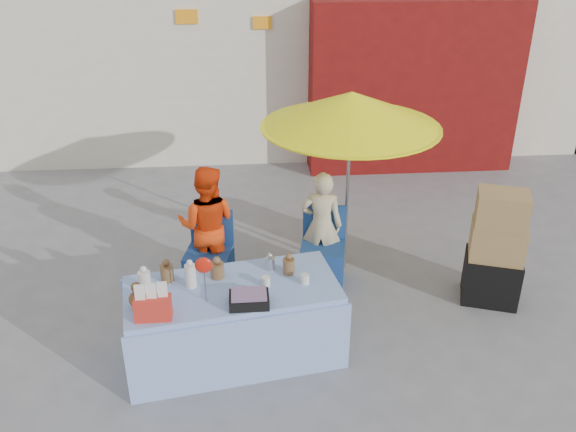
{
  "coord_description": "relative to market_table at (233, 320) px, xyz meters",
  "views": [
    {
      "loc": [
        -0.48,
        -4.84,
        3.77
      ],
      "look_at": [
        -0.04,
        0.6,
        1.0
      ],
      "focal_mm": 38.0,
      "sensor_mm": 36.0,
      "label": 1
    }
  ],
  "objects": [
    {
      "name": "ground",
      "position": [
        0.61,
        0.26,
        -0.38
      ],
      "size": [
        80.0,
        80.0,
        0.0
      ],
      "primitive_type": "plane",
      "color": "slate",
      "rests_on": "ground"
    },
    {
      "name": "market_table",
      "position": [
        0.0,
        0.0,
        0.0
      ],
      "size": [
        2.07,
        1.22,
        1.18
      ],
      "rotation": [
        0.0,
        0.0,
        0.17
      ],
      "color": "#879DD8",
      "rests_on": "ground"
    },
    {
      "name": "chair_left",
      "position": [
        -0.26,
        1.19,
        -0.13
      ],
      "size": [
        0.56,
        0.56,
        0.85
      ],
      "rotation": [
        0.0,
        0.0,
        -0.2
      ],
      "color": "navy",
      "rests_on": "ground"
    },
    {
      "name": "chair_right",
      "position": [
        0.99,
        1.19,
        -0.13
      ],
      "size": [
        0.56,
        0.56,
        0.85
      ],
      "rotation": [
        0.0,
        0.0,
        -0.2
      ],
      "color": "navy",
      "rests_on": "ground"
    },
    {
      "name": "vendor_orange",
      "position": [
        -0.26,
        1.33,
        0.3
      ],
      "size": [
        0.76,
        0.64,
        1.37
      ],
      "primitive_type": "imported",
      "rotation": [
        0.0,
        0.0,
        2.94
      ],
      "color": "#F43E0C",
      "rests_on": "ground"
    },
    {
      "name": "vendor_beige",
      "position": [
        0.99,
        1.33,
        0.25
      ],
      "size": [
        0.51,
        0.39,
        1.27
      ],
      "primitive_type": "imported",
      "rotation": [
        0.0,
        0.0,
        2.94
      ],
      "color": "#CABB8F",
      "rests_on": "ground"
    },
    {
      "name": "umbrella",
      "position": [
        1.29,
        1.48,
        1.51
      ],
      "size": [
        1.9,
        1.9,
        2.09
      ],
      "color": "gray",
      "rests_on": "ground"
    },
    {
      "name": "box_stack",
      "position": [
        2.73,
        0.7,
        0.2
      ],
      "size": [
        0.69,
        0.62,
        1.26
      ],
      "rotation": [
        0.0,
        0.0,
        -0.33
      ],
      "color": "black",
      "rests_on": "ground"
    },
    {
      "name": "tarp_bundle",
      "position": [
        -0.34,
        0.07,
        -0.23
      ],
      "size": [
        0.7,
        0.57,
        0.31
      ],
      "primitive_type": "ellipsoid",
      "rotation": [
        0.0,
        0.0,
        -0.03
      ],
      "color": "yellow",
      "rests_on": "ground"
    }
  ]
}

